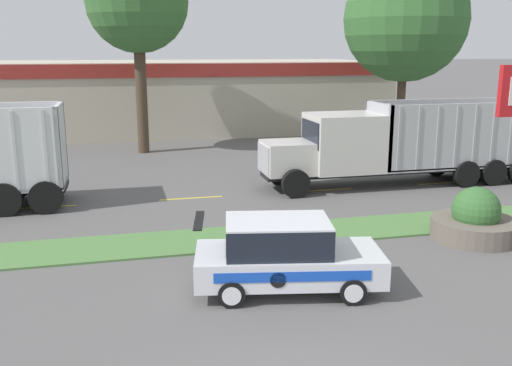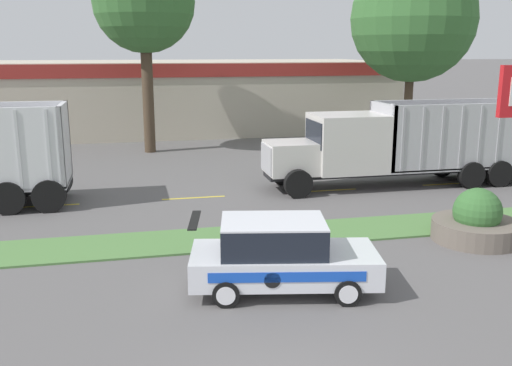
{
  "view_description": "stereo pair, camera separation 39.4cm",
  "coord_description": "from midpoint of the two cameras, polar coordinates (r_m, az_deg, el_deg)",
  "views": [
    {
      "loc": [
        -2.43,
        -7.29,
        5.53
      ],
      "look_at": [
        1.62,
        9.23,
        1.54
      ],
      "focal_mm": 40.0,
      "sensor_mm": 36.0,
      "label": 1
    },
    {
      "loc": [
        -2.04,
        -7.38,
        5.53
      ],
      "look_at": [
        1.62,
        9.23,
        1.54
      ],
      "focal_mm": 40.0,
      "sensor_mm": 36.0,
      "label": 2
    }
  ],
  "objects": [
    {
      "name": "rally_car",
      "position": [
        13.39,
        2.04,
        -7.21
      ],
      "size": [
        4.6,
        2.64,
        1.75
      ],
      "color": "silver",
      "rests_on": "ground_plane"
    },
    {
      "name": "centre_line_5",
      "position": [
        23.13,
        6.37,
        -0.7
      ],
      "size": [
        2.4,
        0.14,
        0.01
      ],
      "primitive_type": "cube",
      "color": "yellow",
      "rests_on": "ground_plane"
    },
    {
      "name": "tree_behind_left",
      "position": [
        34.26,
        14.46,
        16.74
      ],
      "size": [
        6.97,
        6.97,
        12.41
      ],
      "color": "#473828",
      "rests_on": "ground_plane"
    },
    {
      "name": "grass_verge",
      "position": [
        17.03,
        -5.52,
        -5.7
      ],
      "size": [
        120.0,
        2.19,
        0.06
      ],
      "primitive_type": "cube",
      "color": "#517F42",
      "rests_on": "ground_plane"
    },
    {
      "name": "centre_line_3",
      "position": [
        21.97,
        -21.15,
        -2.27
      ],
      "size": [
        2.4,
        0.14,
        0.01
      ],
      "primitive_type": "cube",
      "color": "yellow",
      "rests_on": "ground_plane"
    },
    {
      "name": "centre_line_6",
      "position": [
        25.46,
        17.86,
        0.02
      ],
      "size": [
        2.4,
        0.14,
        0.01
      ],
      "primitive_type": "cube",
      "color": "yellow",
      "rests_on": "ground_plane"
    },
    {
      "name": "stone_planter",
      "position": [
        18.16,
        20.49,
        -3.6
      ],
      "size": [
        2.56,
        2.56,
        1.59
      ],
      "color": "#6B6056",
      "rests_on": "ground_plane"
    },
    {
      "name": "store_building_backdrop",
      "position": [
        41.43,
        -16.88,
        8.27
      ],
      "size": [
        40.46,
        12.1,
        4.74
      ],
      "color": "#BCB29E",
      "rests_on": "ground_plane"
    },
    {
      "name": "centre_line_4",
      "position": [
        21.9,
        -7.02,
        -1.51
      ],
      "size": [
        2.4,
        0.14,
        0.01
      ],
      "primitive_type": "cube",
      "color": "yellow",
      "rests_on": "ground_plane"
    },
    {
      "name": "dump_truck_mid",
      "position": [
        23.96,
        11.6,
        3.49
      ],
      "size": [
        11.51,
        2.6,
        3.48
      ],
      "color": "black",
      "rests_on": "ground_plane"
    }
  ]
}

